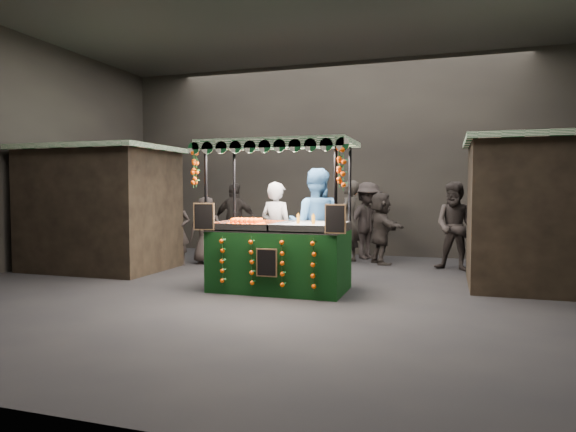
% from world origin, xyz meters
% --- Properties ---
extents(ground, '(12.00, 12.00, 0.00)m').
position_xyz_m(ground, '(0.00, 0.00, 0.00)').
color(ground, black).
rests_on(ground, ground).
extents(market_hall, '(12.10, 10.10, 5.05)m').
position_xyz_m(market_hall, '(0.00, 0.00, 3.38)').
color(market_hall, black).
rests_on(market_hall, ground).
extents(neighbour_stall_left, '(3.00, 2.20, 2.60)m').
position_xyz_m(neighbour_stall_left, '(-4.40, 1.00, 1.31)').
color(neighbour_stall_left, black).
rests_on(neighbour_stall_left, ground).
extents(neighbour_stall_right, '(3.00, 2.20, 2.60)m').
position_xyz_m(neighbour_stall_right, '(4.40, 1.50, 1.31)').
color(neighbour_stall_right, black).
rests_on(neighbour_stall_right, ground).
extents(juice_stall, '(2.58, 1.52, 2.50)m').
position_xyz_m(juice_stall, '(-0.04, -0.04, 0.77)').
color(juice_stall, black).
rests_on(juice_stall, ground).
extents(vendor_grey, '(0.76, 0.60, 1.84)m').
position_xyz_m(vendor_grey, '(-0.42, 0.91, 0.92)').
color(vendor_grey, slate).
rests_on(vendor_grey, ground).
extents(vendor_blue, '(1.12, 0.94, 2.08)m').
position_xyz_m(vendor_blue, '(0.33, 0.91, 1.04)').
color(vendor_blue, '#295384').
rests_on(vendor_blue, ground).
extents(shopper_0, '(0.65, 0.54, 1.53)m').
position_xyz_m(shopper_0, '(-3.16, 2.01, 0.77)').
color(shopper_0, black).
rests_on(shopper_0, ground).
extents(shopper_1, '(1.06, 0.92, 1.86)m').
position_xyz_m(shopper_1, '(2.81, 3.07, 0.93)').
color(shopper_1, '#2A2422').
rests_on(shopper_1, ground).
extents(shopper_2, '(1.12, 0.53, 1.86)m').
position_xyz_m(shopper_2, '(-2.28, 3.25, 0.93)').
color(shopper_2, black).
rests_on(shopper_2, ground).
extents(shopper_3, '(1.25, 1.40, 1.88)m').
position_xyz_m(shopper_3, '(0.77, 4.32, 0.94)').
color(shopper_3, '#292221').
rests_on(shopper_3, ground).
extents(shopper_4, '(0.90, 0.80, 1.54)m').
position_xyz_m(shopper_4, '(-2.63, 2.38, 0.77)').
color(shopper_4, black).
rests_on(shopper_4, ground).
extents(shopper_5, '(1.16, 1.57, 1.64)m').
position_xyz_m(shopper_5, '(1.19, 3.55, 0.82)').
color(shopper_5, '#282320').
rests_on(shopper_5, ground).
extents(shopper_6, '(0.60, 0.78, 1.91)m').
position_xyz_m(shopper_6, '(0.45, 3.56, 0.95)').
color(shopper_6, '#2A2622').
rests_on(shopper_6, ground).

